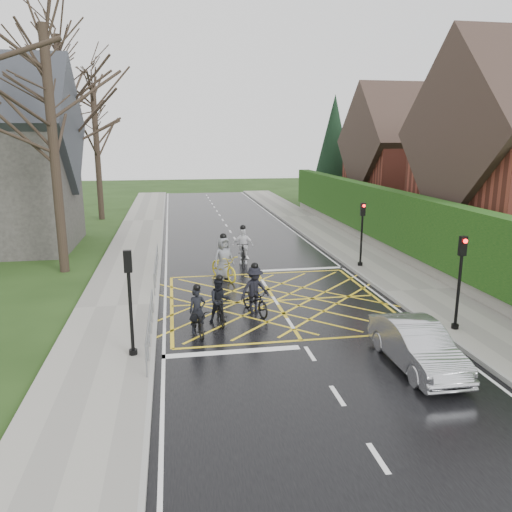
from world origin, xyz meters
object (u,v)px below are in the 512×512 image
object	(u,v)px
cyclist_lead	(224,263)
car	(417,345)
cyclist_rear	(198,318)
cyclist_back	(220,305)
cyclist_mid	(255,295)
cyclist_front	(243,250)

from	to	relation	value
cyclist_lead	car	distance (m)	10.63
cyclist_rear	car	bearing A→B (deg)	-39.63
cyclist_back	cyclist_mid	bearing A→B (deg)	27.62
cyclist_lead	cyclist_back	bearing A→B (deg)	-120.02
cyclist_mid	cyclist_front	size ratio (longest dim) A/B	0.99
cyclist_back	cyclist_lead	size ratio (longest dim) A/B	0.76
cyclist_rear	car	distance (m)	6.76
cyclist_front	car	size ratio (longest dim) A/B	0.54
cyclist_mid	cyclist_front	distance (m)	7.27
cyclist_rear	cyclist_back	size ratio (longest dim) A/B	1.03
cyclist_back	cyclist_mid	xyz separation A→B (m)	(1.34, 0.80, 0.04)
cyclist_front	cyclist_mid	bearing A→B (deg)	-82.79
cyclist_back	car	bearing A→B (deg)	-43.71
cyclist_rear	car	xyz separation A→B (m)	(5.84, -3.42, 0.09)
cyclist_rear	cyclist_back	world-z (taller)	cyclist_back
cyclist_rear	cyclist_mid	xyz separation A→B (m)	(2.15, 1.67, 0.14)
cyclist_front	cyclist_lead	distance (m)	2.91
car	cyclist_mid	bearing A→B (deg)	125.78
cyclist_back	cyclist_lead	xyz separation A→B (m)	(0.70, 5.42, 0.08)
cyclist_lead	car	xyz separation A→B (m)	(4.33, -9.70, -0.09)
cyclist_mid	cyclist_lead	xyz separation A→B (m)	(-0.64, 4.62, 0.04)
cyclist_rear	cyclist_lead	world-z (taller)	cyclist_lead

